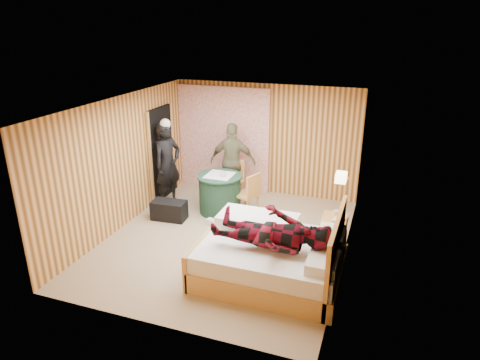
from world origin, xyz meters
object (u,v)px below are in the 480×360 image
(nightstand, at_px, (333,233))
(man_on_bed, at_px, (272,224))
(chair_near, at_px, (249,192))
(wall_lamp, at_px, (341,177))
(round_table, at_px, (220,193))
(chair_far, at_px, (233,176))
(woman_standing, at_px, (168,165))
(duffel_bag, at_px, (169,210))
(man_at_table, at_px, (233,162))
(bed, at_px, (273,257))

(nightstand, height_order, man_on_bed, man_on_bed)
(nightstand, height_order, chair_near, chair_near)
(wall_lamp, xyz_separation_m, round_table, (-2.48, 0.64, -0.89))
(nightstand, xyz_separation_m, chair_far, (-2.41, 1.47, 0.24))
(nightstand, xyz_separation_m, woman_standing, (-3.62, 0.74, 0.61))
(chair_near, bearing_deg, chair_far, -118.43)
(chair_near, height_order, duffel_bag, chair_near)
(round_table, height_order, man_on_bed, man_on_bed)
(nightstand, relative_size, chair_far, 0.64)
(duffel_bag, distance_m, man_at_table, 1.80)
(wall_lamp, bearing_deg, woman_standing, 170.14)
(nightstand, height_order, duffel_bag, nightstand)
(chair_near, bearing_deg, woman_standing, -68.66)
(woman_standing, bearing_deg, chair_far, -38.12)
(bed, distance_m, nightstand, 1.43)
(round_table, bearing_deg, woman_standing, -179.94)
(chair_far, height_order, man_on_bed, man_on_bed)
(wall_lamp, distance_m, chair_far, 2.90)
(man_at_table, bearing_deg, woman_standing, 25.70)
(chair_far, xyz_separation_m, man_on_bed, (1.68, -2.90, 0.48))
(bed, bearing_deg, duffel_bag, 153.10)
(bed, relative_size, duffel_bag, 3.19)
(chair_far, height_order, woman_standing, woman_standing)
(chair_near, bearing_deg, wall_lamp, 91.79)
(bed, distance_m, woman_standing, 3.51)
(bed, relative_size, man_at_table, 1.27)
(bed, height_order, chair_near, bed)
(round_table, relative_size, man_on_bed, 0.52)
(wall_lamp, distance_m, man_at_table, 2.89)
(bed, xyz_separation_m, man_at_table, (-1.68, 2.73, 0.52))
(chair_far, bearing_deg, nightstand, -6.55)
(duffel_bag, bearing_deg, woman_standing, 113.13)
(bed, xyz_separation_m, nightstand, (0.76, 1.21, -0.04))
(nightstand, xyz_separation_m, man_on_bed, (-0.73, -1.44, 0.72))
(nightstand, xyz_separation_m, chair_near, (-1.80, 0.75, 0.24))
(chair_far, relative_size, chair_near, 1.01)
(chair_near, distance_m, man_on_bed, 2.48)
(nightstand, relative_size, round_table, 0.65)
(bed, xyz_separation_m, chair_far, (-1.64, 2.67, 0.20))
(wall_lamp, xyz_separation_m, duffel_bag, (-3.32, -0.04, -1.11))
(bed, distance_m, duffel_bag, 2.82)
(chair_near, distance_m, duffel_bag, 1.66)
(woman_standing, distance_m, man_at_table, 1.42)
(woman_standing, bearing_deg, round_table, -68.72)
(round_table, height_order, duffel_bag, round_table)
(man_on_bed, bearing_deg, man_at_table, 120.04)
(chair_far, height_order, man_at_table, man_at_table)
(man_on_bed, bearing_deg, round_table, 128.09)
(chair_far, bearing_deg, duffel_bag, -97.10)
(chair_far, distance_m, chair_near, 0.94)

